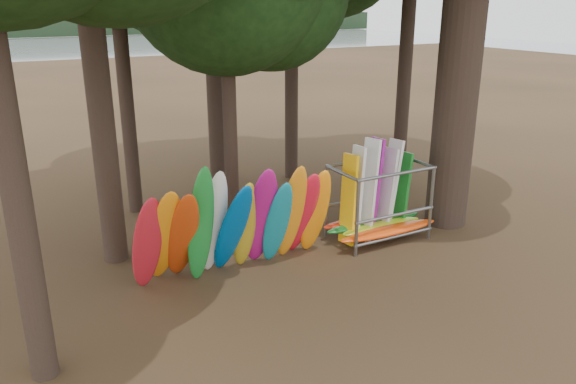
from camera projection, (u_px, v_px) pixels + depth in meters
name	position (u px, v px, depth m)	size (l,w,h in m)	color
ground	(326.00, 255.00, 15.02)	(120.00, 120.00, 0.00)	#47331E
lake	(50.00, 60.00, 64.96)	(160.00, 160.00, 0.00)	gray
far_shore	(16.00, 26.00, 105.93)	(160.00, 4.00, 4.00)	black
kayak_row	(239.00, 225.00, 13.53)	(5.25, 2.06, 3.24)	red
storage_rack	(378.00, 204.00, 15.83)	(3.24, 1.57, 2.92)	slate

